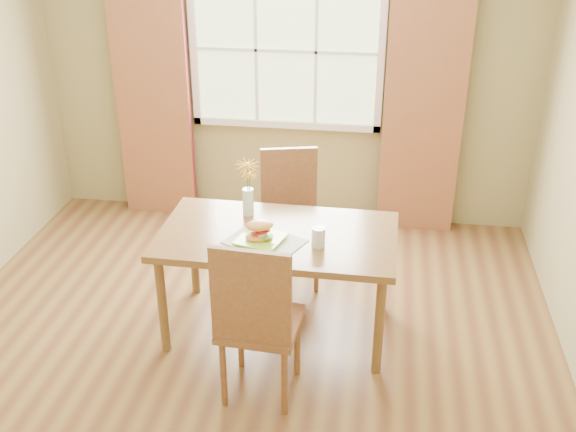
{
  "coord_description": "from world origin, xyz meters",
  "views": [
    {
      "loc": [
        0.83,
        -3.63,
        2.78
      ],
      "look_at": [
        0.28,
        0.07,
        0.89
      ],
      "focal_mm": 42.0,
      "sensor_mm": 36.0,
      "label": 1
    }
  ],
  "objects_px": {
    "chair_far": "(290,211)",
    "croissant_sandwich": "(260,231)",
    "flower_vase": "(248,183)",
    "chair_near": "(256,317)",
    "dining_table": "(278,244)",
    "water_glass": "(318,237)"
  },
  "relations": [
    {
      "from": "dining_table",
      "to": "croissant_sandwich",
      "type": "height_order",
      "value": "croissant_sandwich"
    },
    {
      "from": "croissant_sandwich",
      "to": "flower_vase",
      "type": "height_order",
      "value": "flower_vase"
    },
    {
      "from": "flower_vase",
      "to": "water_glass",
      "type": "bearing_deg",
      "value": -35.37
    },
    {
      "from": "chair_far",
      "to": "croissant_sandwich",
      "type": "xyz_separation_m",
      "value": [
        -0.07,
        -0.84,
        0.27
      ]
    },
    {
      "from": "chair_far",
      "to": "flower_vase",
      "type": "distance_m",
      "value": 0.67
    },
    {
      "from": "chair_near",
      "to": "croissant_sandwich",
      "type": "distance_m",
      "value": 0.63
    },
    {
      "from": "chair_near",
      "to": "chair_far",
      "type": "distance_m",
      "value": 1.42
    },
    {
      "from": "chair_near",
      "to": "croissant_sandwich",
      "type": "xyz_separation_m",
      "value": [
        -0.08,
        0.57,
        0.24
      ]
    },
    {
      "from": "flower_vase",
      "to": "dining_table",
      "type": "bearing_deg",
      "value": -44.78
    },
    {
      "from": "chair_near",
      "to": "croissant_sandwich",
      "type": "height_order",
      "value": "chair_near"
    },
    {
      "from": "chair_far",
      "to": "croissant_sandwich",
      "type": "bearing_deg",
      "value": -108.75
    },
    {
      "from": "croissant_sandwich",
      "to": "dining_table",
      "type": "bearing_deg",
      "value": 35.86
    },
    {
      "from": "water_glass",
      "to": "croissant_sandwich",
      "type": "bearing_deg",
      "value": -178.6
    },
    {
      "from": "chair_far",
      "to": "dining_table",
      "type": "bearing_deg",
      "value": -102.34
    },
    {
      "from": "chair_near",
      "to": "water_glass",
      "type": "xyz_separation_m",
      "value": [
        0.28,
        0.58,
        0.22
      ]
    },
    {
      "from": "dining_table",
      "to": "flower_vase",
      "type": "bearing_deg",
      "value": 135.9
    },
    {
      "from": "dining_table",
      "to": "flower_vase",
      "type": "relative_size",
      "value": 3.94
    },
    {
      "from": "water_glass",
      "to": "flower_vase",
      "type": "height_order",
      "value": "flower_vase"
    },
    {
      "from": "dining_table",
      "to": "chair_far",
      "type": "xyz_separation_m",
      "value": [
        -0.02,
        0.71,
        -0.11
      ]
    },
    {
      "from": "croissant_sandwich",
      "to": "flower_vase",
      "type": "xyz_separation_m",
      "value": [
        -0.15,
        0.37,
        0.15
      ]
    },
    {
      "from": "croissant_sandwich",
      "to": "flower_vase",
      "type": "relative_size",
      "value": 0.54
    },
    {
      "from": "chair_near",
      "to": "water_glass",
      "type": "relative_size",
      "value": 8.43
    }
  ]
}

